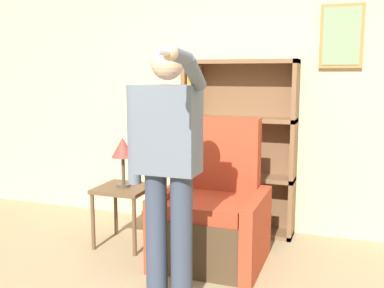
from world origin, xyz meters
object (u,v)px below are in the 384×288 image
at_px(armchair, 214,217).
at_px(person_standing, 167,161).
at_px(bookcase, 231,149).
at_px(table_lamp, 123,150).
at_px(side_table, 124,196).

distance_m(armchair, person_standing, 1.01).
height_order(bookcase, table_lamp, bookcase).
height_order(armchair, person_standing, person_standing).
distance_m(person_standing, side_table, 1.28).
relative_size(bookcase, table_lamp, 3.76).
bearing_deg(bookcase, side_table, -138.44).
bearing_deg(side_table, bookcase, 41.56).
bearing_deg(person_standing, bookcase, 89.02).
bearing_deg(table_lamp, bookcase, 41.56).
bearing_deg(table_lamp, side_table, -63.43).
relative_size(person_standing, table_lamp, 3.86).
height_order(side_table, table_lamp, table_lamp).
bearing_deg(side_table, person_standing, -46.86).
relative_size(bookcase, person_standing, 0.98).
distance_m(armchair, side_table, 0.88).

